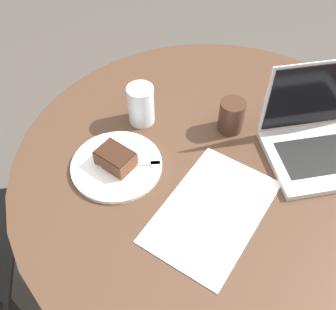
% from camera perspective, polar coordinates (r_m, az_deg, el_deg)
% --- Properties ---
extents(ground_plane, '(12.00, 12.00, 0.00)m').
position_cam_1_polar(ground_plane, '(1.70, 4.94, -16.45)').
color(ground_plane, '#4C4742').
extents(dining_table, '(1.15, 1.15, 0.71)m').
position_cam_1_polar(dining_table, '(1.21, 6.68, -5.48)').
color(dining_table, '#4C3323').
rests_on(dining_table, ground_plane).
extents(paper_document, '(0.42, 0.39, 0.00)m').
position_cam_1_polar(paper_document, '(1.00, 6.42, -8.08)').
color(paper_document, white).
rests_on(paper_document, dining_table).
extents(plate, '(0.25, 0.25, 0.01)m').
position_cam_1_polar(plate, '(1.08, -7.46, -1.50)').
color(plate, white).
rests_on(plate, dining_table).
extents(cake_slice, '(0.12, 0.12, 0.05)m').
position_cam_1_polar(cake_slice, '(1.06, -7.62, -0.47)').
color(cake_slice, brown).
rests_on(cake_slice, plate).
extents(fork, '(0.03, 0.17, 0.00)m').
position_cam_1_polar(fork, '(1.07, -4.66, -1.34)').
color(fork, silver).
rests_on(fork, plate).
extents(coffee_glass, '(0.07, 0.07, 0.10)m').
position_cam_1_polar(coffee_glass, '(1.16, 9.19, 5.63)').
color(coffee_glass, '#3D2619').
rests_on(coffee_glass, dining_table).
extents(water_glass, '(0.08, 0.08, 0.12)m').
position_cam_1_polar(water_glass, '(1.16, -3.94, 7.29)').
color(water_glass, silver).
rests_on(water_glass, dining_table).
extents(laptop, '(0.29, 0.36, 0.24)m').
position_cam_1_polar(laptop, '(1.17, 21.82, 2.11)').
color(laptop, silver).
rests_on(laptop, dining_table).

